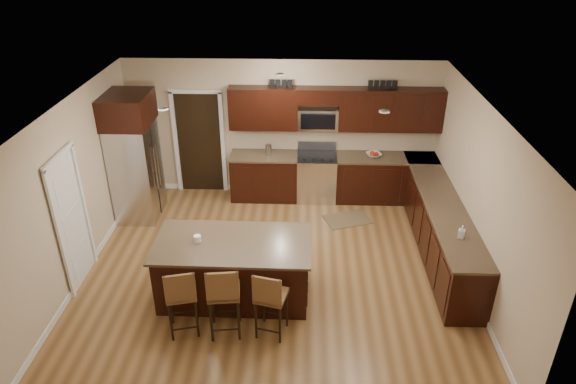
{
  "coord_description": "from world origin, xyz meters",
  "views": [
    {
      "loc": [
        0.44,
        -6.63,
        4.97
      ],
      "look_at": [
        0.19,
        0.4,
        1.21
      ],
      "focal_mm": 32.0,
      "sensor_mm": 36.0,
      "label": 1
    }
  ],
  "objects_px": {
    "range": "(316,176)",
    "island": "(234,270)",
    "refrigerator": "(134,156)",
    "stool_left": "(181,294)",
    "stool_mid": "(224,293)",
    "stool_right": "(270,297)"
  },
  "relations": [
    {
      "from": "stool_left",
      "to": "refrigerator",
      "type": "height_order",
      "value": "refrigerator"
    },
    {
      "from": "island",
      "to": "stool_mid",
      "type": "relative_size",
      "value": 2.01
    },
    {
      "from": "island",
      "to": "refrigerator",
      "type": "relative_size",
      "value": 0.95
    },
    {
      "from": "island",
      "to": "stool_mid",
      "type": "height_order",
      "value": "stool_mid"
    },
    {
      "from": "range",
      "to": "island",
      "type": "relative_size",
      "value": 0.5
    },
    {
      "from": "stool_left",
      "to": "refrigerator",
      "type": "distance_m",
      "value": 3.5
    },
    {
      "from": "island",
      "to": "stool_left",
      "type": "height_order",
      "value": "stool_left"
    },
    {
      "from": "stool_right",
      "to": "stool_left",
      "type": "bearing_deg",
      "value": -166.17
    },
    {
      "from": "stool_mid",
      "to": "island",
      "type": "bearing_deg",
      "value": 81.72
    },
    {
      "from": "stool_mid",
      "to": "stool_right",
      "type": "distance_m",
      "value": 0.6
    },
    {
      "from": "stool_right",
      "to": "refrigerator",
      "type": "xyz_separation_m",
      "value": [
        -2.64,
        3.12,
        0.56
      ]
    },
    {
      "from": "range",
      "to": "stool_mid",
      "type": "relative_size",
      "value": 1.0
    },
    {
      "from": "range",
      "to": "stool_left",
      "type": "distance_m",
      "value": 4.3
    },
    {
      "from": "range",
      "to": "refrigerator",
      "type": "distance_m",
      "value": 3.47
    },
    {
      "from": "range",
      "to": "stool_mid",
      "type": "height_order",
      "value": "stool_mid"
    },
    {
      "from": "range",
      "to": "stool_left",
      "type": "xyz_separation_m",
      "value": [
        -1.81,
        -3.89,
        0.19
      ]
    },
    {
      "from": "range",
      "to": "stool_mid",
      "type": "distance_m",
      "value": 4.1
    },
    {
      "from": "refrigerator",
      "to": "island",
      "type": "bearing_deg",
      "value": -47.83
    },
    {
      "from": "island",
      "to": "stool_left",
      "type": "xyz_separation_m",
      "value": [
        -0.58,
        -0.84,
        0.23
      ]
    },
    {
      "from": "island",
      "to": "refrigerator",
      "type": "xyz_separation_m",
      "value": [
        -2.06,
        2.28,
        0.78
      ]
    },
    {
      "from": "island",
      "to": "range",
      "type": "bearing_deg",
      "value": 68.46
    },
    {
      "from": "range",
      "to": "island",
      "type": "bearing_deg",
      "value": -112.09
    }
  ]
}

